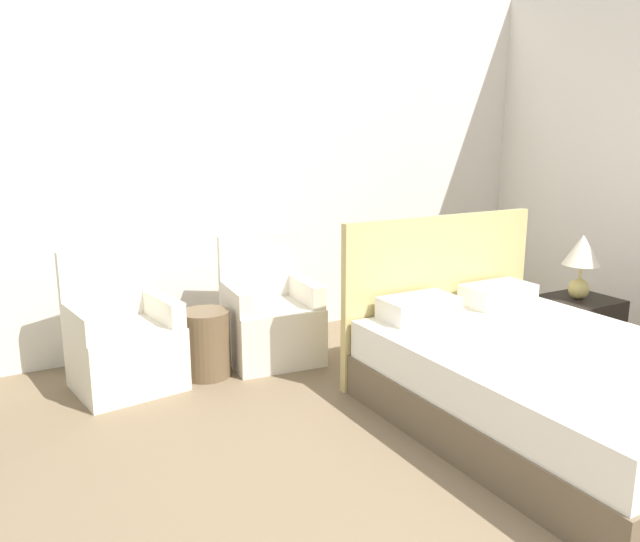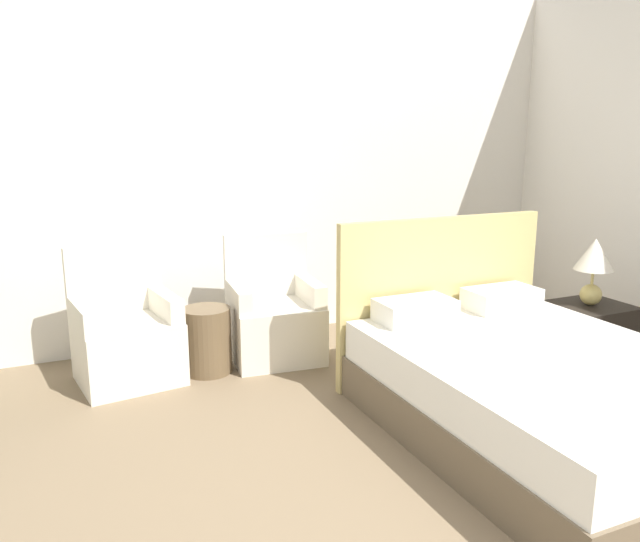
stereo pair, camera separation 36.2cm
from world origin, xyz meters
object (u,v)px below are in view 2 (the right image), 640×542
bed (537,387)px  armchair_near_window_right (274,322)px  armchair_near_window_left (127,341)px  nightstand (587,335)px  table_lamp (594,261)px  side_table (207,340)px

bed → armchair_near_window_right: bearing=118.2°
bed → armchair_near_window_left: 2.65m
nightstand → armchair_near_window_right: bearing=152.2°
armchair_near_window_left → table_lamp: (3.09, -1.07, 0.49)m
armchair_near_window_left → side_table: bearing=-15.5°
table_lamp → nightstand: bearing=165.4°
bed → armchair_near_window_left: bearing=139.0°
bed → armchair_near_window_right: 1.97m
nightstand → table_lamp: table_lamp is taller
armchair_near_window_right → side_table: 0.54m
armchair_near_window_right → nightstand: size_ratio=1.64×
armchair_near_window_left → nightstand: size_ratio=1.64×
bed → table_lamp: (1.10, 0.67, 0.50)m
nightstand → side_table: 2.74m
bed → side_table: (-1.46, 1.66, -0.04)m
armchair_near_window_left → armchair_near_window_right: bearing=-7.8°
bed → nightstand: bed is taller
armchair_near_window_left → table_lamp: table_lamp is taller
bed → armchair_near_window_left: (-2.00, 1.74, 0.01)m
table_lamp → bed: bearing=-148.5°
armchair_near_window_left → bed: bearing=-48.8°
side_table → table_lamp: bearing=-21.2°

